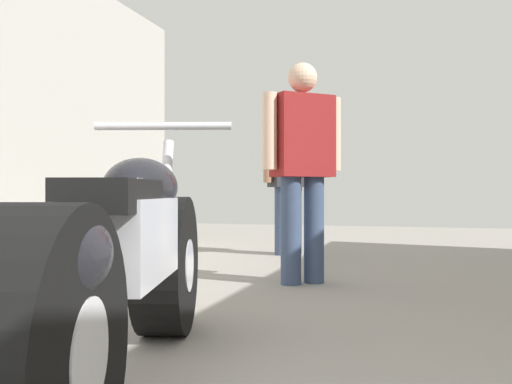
# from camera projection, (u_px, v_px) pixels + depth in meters

# --- Properties ---
(ground_plane) EXTENTS (17.07, 17.07, 0.00)m
(ground_plane) POSITION_uv_depth(u_px,v_px,m) (342.00, 308.00, 3.47)
(ground_plane) COLOR gray
(motorcycle_maroon_cruiser) EXTENTS (0.91, 2.22, 1.05)m
(motorcycle_maroon_cruiser) POSITION_uv_depth(u_px,v_px,m) (123.00, 269.00, 2.01)
(motorcycle_maroon_cruiser) COLOR black
(motorcycle_maroon_cruiser) RESTS_ON ground_plane
(mechanic_in_blue) EXTENTS (0.58, 0.54, 1.71)m
(mechanic_in_blue) POSITION_uv_depth(u_px,v_px,m) (303.00, 159.00, 4.39)
(mechanic_in_blue) COLOR #384766
(mechanic_in_blue) RESTS_ON ground_plane
(mechanic_with_helmet) EXTENTS (0.53, 0.52, 1.62)m
(mechanic_with_helmet) POSITION_uv_depth(u_px,v_px,m) (288.00, 169.00, 6.45)
(mechanic_with_helmet) COLOR #384766
(mechanic_with_helmet) RESTS_ON ground_plane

